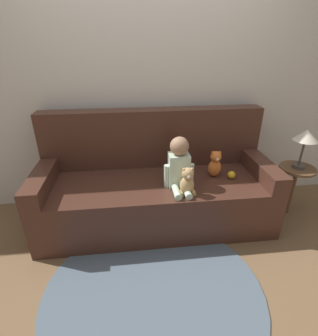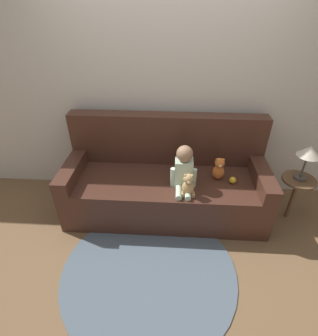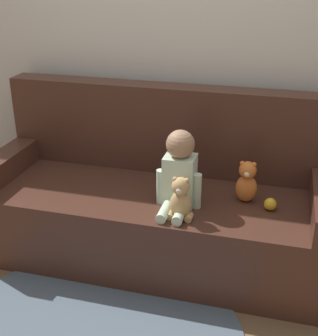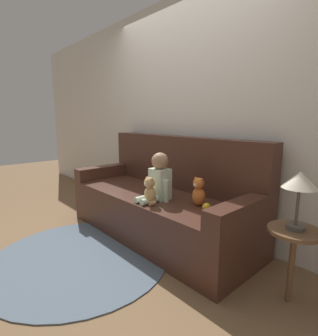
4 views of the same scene
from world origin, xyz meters
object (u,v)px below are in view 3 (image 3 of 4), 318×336
Objects in this scene: teddy_bear_brown at (181,199)px; toy_ball at (270,204)px; person_baby at (179,173)px; plush_toy_side at (247,182)px; couch at (158,202)px.

teddy_bear_brown is 3.44× the size of toy_ball.
person_baby is 6.25× the size of toy_ball.
toy_ball is (0.48, 0.22, -0.08)m from teddy_bear_brown.
plush_toy_side is at bearing 21.21° from person_baby.
plush_toy_side is at bearing 154.41° from toy_ball.
plush_toy_side is 3.53× the size of toy_ball.
teddy_bear_brown is at bearing -73.77° from person_baby.
couch is 0.49m from teddy_bear_brown.
person_baby is (0.19, -0.21, 0.32)m from couch.
couch reaches higher than plush_toy_side.
person_baby reaches higher than toy_ball.
person_baby reaches higher than teddy_bear_brown.
couch is at bearing 131.40° from person_baby.
toy_ball is (0.52, 0.07, -0.16)m from person_baby.
toy_ball is at bearing -25.59° from plush_toy_side.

